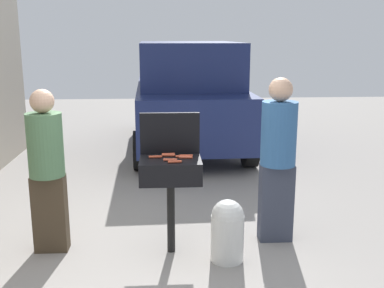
{
  "coord_description": "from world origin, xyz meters",
  "views": [
    {
      "loc": [
        0.17,
        -4.09,
        2.15
      ],
      "look_at": [
        0.46,
        0.79,
        1.0
      ],
      "focal_mm": 43.57,
      "sensor_mm": 36.0,
      "label": 1
    }
  ],
  "objects_px": {
    "hot_dog_0": "(182,157)",
    "person_left": "(47,166)",
    "hot_dog_5": "(175,162)",
    "hot_dog_7": "(168,154)",
    "parked_minivan": "(188,95)",
    "hot_dog_4": "(170,160)",
    "propane_tank": "(227,229)",
    "bbq_grill": "(171,174)",
    "hot_dog_2": "(186,157)",
    "hot_dog_3": "(186,156)",
    "person_right": "(278,155)",
    "hot_dog_1": "(168,155)",
    "hot_dog_6": "(155,157)"
  },
  "relations": [
    {
      "from": "person_right",
      "to": "hot_dog_3",
      "type": "bearing_deg",
      "value": 23.51
    },
    {
      "from": "parked_minivan",
      "to": "bbq_grill",
      "type": "bearing_deg",
      "value": 83.04
    },
    {
      "from": "person_left",
      "to": "person_right",
      "type": "relative_size",
      "value": 0.95
    },
    {
      "from": "hot_dog_3",
      "to": "propane_tank",
      "type": "bearing_deg",
      "value": -37.23
    },
    {
      "from": "parked_minivan",
      "to": "hot_dog_7",
      "type": "bearing_deg",
      "value": 82.64
    },
    {
      "from": "hot_dog_5",
      "to": "parked_minivan",
      "type": "distance_m",
      "value": 4.66
    },
    {
      "from": "parked_minivan",
      "to": "hot_dog_3",
      "type": "bearing_deg",
      "value": 84.98
    },
    {
      "from": "hot_dog_6",
      "to": "person_left",
      "type": "bearing_deg",
      "value": 177.03
    },
    {
      "from": "hot_dog_3",
      "to": "hot_dog_4",
      "type": "relative_size",
      "value": 1.0
    },
    {
      "from": "hot_dog_7",
      "to": "propane_tank",
      "type": "distance_m",
      "value": 0.94
    },
    {
      "from": "hot_dog_0",
      "to": "person_left",
      "type": "bearing_deg",
      "value": 177.32
    },
    {
      "from": "hot_dog_5",
      "to": "parked_minivan",
      "type": "xyz_separation_m",
      "value": [
        0.36,
        4.65,
        0.04
      ]
    },
    {
      "from": "person_right",
      "to": "propane_tank",
      "type": "bearing_deg",
      "value": 52.13
    },
    {
      "from": "bbq_grill",
      "to": "hot_dog_7",
      "type": "distance_m",
      "value": 0.21
    },
    {
      "from": "bbq_grill",
      "to": "hot_dog_5",
      "type": "relative_size",
      "value": 7.46
    },
    {
      "from": "hot_dog_6",
      "to": "hot_dog_5",
      "type": "bearing_deg",
      "value": -46.32
    },
    {
      "from": "hot_dog_5",
      "to": "hot_dog_6",
      "type": "relative_size",
      "value": 1.0
    },
    {
      "from": "person_left",
      "to": "hot_dog_7",
      "type": "bearing_deg",
      "value": -10.93
    },
    {
      "from": "hot_dog_0",
      "to": "hot_dog_6",
      "type": "height_order",
      "value": "same"
    },
    {
      "from": "hot_dog_4",
      "to": "hot_dog_0",
      "type": "bearing_deg",
      "value": 43.79
    },
    {
      "from": "hot_dog_1",
      "to": "hot_dog_5",
      "type": "relative_size",
      "value": 1.0
    },
    {
      "from": "person_right",
      "to": "hot_dog_0",
      "type": "bearing_deg",
      "value": 24.71
    },
    {
      "from": "hot_dog_2",
      "to": "bbq_grill",
      "type": "bearing_deg",
      "value": -177.52
    },
    {
      "from": "bbq_grill",
      "to": "hot_dog_4",
      "type": "distance_m",
      "value": 0.18
    },
    {
      "from": "hot_dog_0",
      "to": "hot_dog_1",
      "type": "height_order",
      "value": "same"
    },
    {
      "from": "hot_dog_0",
      "to": "hot_dog_3",
      "type": "height_order",
      "value": "same"
    },
    {
      "from": "hot_dog_2",
      "to": "parked_minivan",
      "type": "height_order",
      "value": "parked_minivan"
    },
    {
      "from": "person_right",
      "to": "bbq_grill",
      "type": "bearing_deg",
      "value": 25.65
    },
    {
      "from": "hot_dog_0",
      "to": "parked_minivan",
      "type": "xyz_separation_m",
      "value": [
        0.28,
        4.46,
        0.04
      ]
    },
    {
      "from": "hot_dog_2",
      "to": "hot_dog_5",
      "type": "xyz_separation_m",
      "value": [
        -0.11,
        -0.15,
        0.0
      ]
    },
    {
      "from": "hot_dog_5",
      "to": "hot_dog_3",
      "type": "bearing_deg",
      "value": 61.5
    },
    {
      "from": "hot_dog_4",
      "to": "propane_tank",
      "type": "height_order",
      "value": "hot_dog_4"
    },
    {
      "from": "hot_dog_6",
      "to": "person_right",
      "type": "height_order",
      "value": "person_right"
    },
    {
      "from": "hot_dog_6",
      "to": "hot_dog_0",
      "type": "bearing_deg",
      "value": -1.47
    },
    {
      "from": "hot_dog_3",
      "to": "propane_tank",
      "type": "distance_m",
      "value": 0.82
    },
    {
      "from": "hot_dog_2",
      "to": "hot_dog_5",
      "type": "bearing_deg",
      "value": -125.6
    },
    {
      "from": "hot_dog_1",
      "to": "hot_dog_7",
      "type": "distance_m",
      "value": 0.04
    },
    {
      "from": "propane_tank",
      "to": "bbq_grill",
      "type": "bearing_deg",
      "value": 157.53
    },
    {
      "from": "hot_dog_6",
      "to": "hot_dog_7",
      "type": "distance_m",
      "value": 0.16
    },
    {
      "from": "hot_dog_0",
      "to": "propane_tank",
      "type": "bearing_deg",
      "value": -32.0
    },
    {
      "from": "bbq_grill",
      "to": "propane_tank",
      "type": "distance_m",
      "value": 0.77
    },
    {
      "from": "hot_dog_0",
      "to": "hot_dog_1",
      "type": "relative_size",
      "value": 1.0
    },
    {
      "from": "hot_dog_2",
      "to": "propane_tank",
      "type": "distance_m",
      "value": 0.8
    },
    {
      "from": "bbq_grill",
      "to": "propane_tank",
      "type": "relative_size",
      "value": 1.57
    },
    {
      "from": "bbq_grill",
      "to": "propane_tank",
      "type": "xyz_separation_m",
      "value": [
        0.54,
        -0.22,
        -0.5
      ]
    },
    {
      "from": "hot_dog_2",
      "to": "hot_dog_7",
      "type": "bearing_deg",
      "value": 141.53
    },
    {
      "from": "hot_dog_5",
      "to": "hot_dog_7",
      "type": "xyz_separation_m",
      "value": [
        -0.06,
        0.29,
        0.0
      ]
    },
    {
      "from": "hot_dog_5",
      "to": "person_right",
      "type": "distance_m",
      "value": 1.14
    },
    {
      "from": "hot_dog_0",
      "to": "hot_dog_2",
      "type": "bearing_deg",
      "value": -46.69
    },
    {
      "from": "hot_dog_3",
      "to": "hot_dog_7",
      "type": "xyz_separation_m",
      "value": [
        -0.18,
        0.07,
        0.0
      ]
    }
  ]
}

